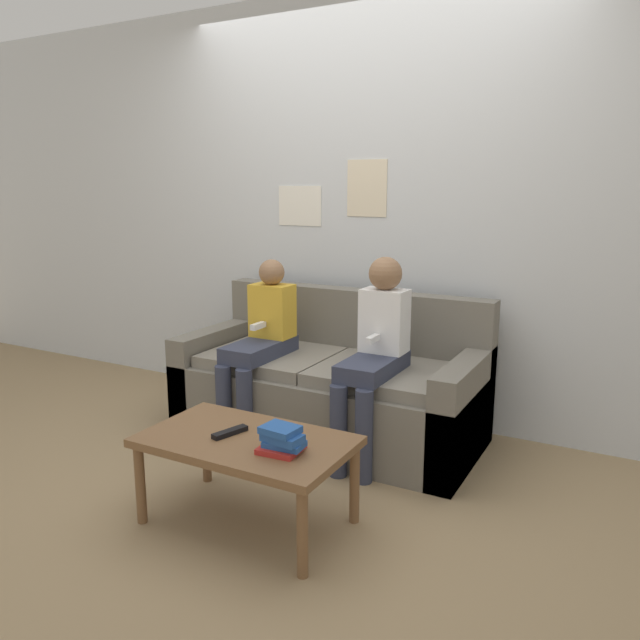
{
  "coord_description": "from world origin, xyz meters",
  "views": [
    {
      "loc": [
        1.61,
        -2.57,
        1.45
      ],
      "look_at": [
        0.0,
        0.38,
        0.72
      ],
      "focal_mm": 35.0,
      "sensor_mm": 36.0,
      "label": 1
    }
  ],
  "objects_px": {
    "couch": "(331,388)",
    "tv_remote": "(230,432)",
    "person_left": "(260,340)",
    "person_right": "(375,349)",
    "coffee_table": "(247,448)"
  },
  "relations": [
    {
      "from": "tv_remote",
      "to": "person_right",
      "type": "bearing_deg",
      "value": 87.81
    },
    {
      "from": "coffee_table",
      "to": "tv_remote",
      "type": "height_order",
      "value": "tv_remote"
    },
    {
      "from": "person_right",
      "to": "coffee_table",
      "type": "bearing_deg",
      "value": -103.91
    },
    {
      "from": "couch",
      "to": "person_left",
      "type": "relative_size",
      "value": 1.68
    },
    {
      "from": "tv_remote",
      "to": "coffee_table",
      "type": "bearing_deg",
      "value": 20.89
    },
    {
      "from": "couch",
      "to": "tv_remote",
      "type": "bearing_deg",
      "value": -86.75
    },
    {
      "from": "person_left",
      "to": "tv_remote",
      "type": "distance_m",
      "value": 0.97
    },
    {
      "from": "person_left",
      "to": "tv_remote",
      "type": "bearing_deg",
      "value": -63.92
    },
    {
      "from": "person_left",
      "to": "person_right",
      "type": "distance_m",
      "value": 0.71
    },
    {
      "from": "couch",
      "to": "coffee_table",
      "type": "xyz_separation_m",
      "value": [
        0.14,
        -1.05,
        0.06
      ]
    },
    {
      "from": "coffee_table",
      "to": "person_left",
      "type": "bearing_deg",
      "value": 120.47
    },
    {
      "from": "couch",
      "to": "coffee_table",
      "type": "distance_m",
      "value": 1.06
    },
    {
      "from": "couch",
      "to": "person_right",
      "type": "bearing_deg",
      "value": -28.21
    },
    {
      "from": "couch",
      "to": "person_left",
      "type": "height_order",
      "value": "person_left"
    },
    {
      "from": "person_right",
      "to": "tv_remote",
      "type": "relative_size",
      "value": 6.21
    }
  ]
}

